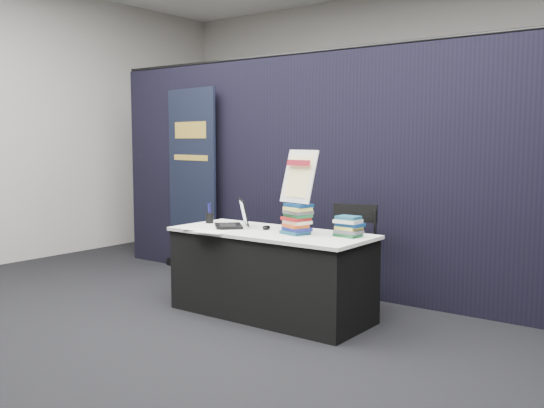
{
  "coord_description": "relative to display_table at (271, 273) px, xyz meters",
  "views": [
    {
      "loc": [
        3.14,
        -3.6,
        1.53
      ],
      "look_at": [
        0.01,
        0.55,
        0.99
      ],
      "focal_mm": 40.0,
      "sensor_mm": 36.0,
      "label": 1
    }
  ],
  "objects": [
    {
      "name": "floor",
      "position": [
        0.0,
        -0.55,
        -0.38
      ],
      "size": [
        8.0,
        8.0,
        0.0
      ],
      "primitive_type": "plane",
      "color": "black",
      "rests_on": "ground"
    },
    {
      "name": "wall_back",
      "position": [
        0.0,
        3.45,
        1.37
      ],
      "size": [
        8.0,
        0.02,
        3.5
      ],
      "primitive_type": "cube",
      "color": "#A8A59F",
      "rests_on": "floor"
    },
    {
      "name": "drape_partition",
      "position": [
        0.0,
        1.05,
        0.82
      ],
      "size": [
        6.0,
        0.08,
        2.4
      ],
      "primitive_type": "cube",
      "color": "black",
      "rests_on": "floor"
    },
    {
      "name": "display_table",
      "position": [
        0.0,
        0.0,
        0.0
      ],
      "size": [
        1.8,
        0.75,
        0.75
      ],
      "color": "black",
      "rests_on": "floor"
    },
    {
      "name": "laptop",
      "position": [
        -0.45,
        0.0,
        0.43
      ],
      "size": [
        0.4,
        0.46,
        0.25
      ],
      "rotation": [
        0.0,
        0.0,
        -0.78
      ],
      "color": "black",
      "rests_on": "display_table"
    },
    {
      "name": "mouse",
      "position": [
        -0.09,
        0.06,
        0.39
      ],
      "size": [
        0.09,
        0.12,
        0.03
      ],
      "primitive_type": "ellipsoid",
      "rotation": [
        0.0,
        0.0,
        0.27
      ],
      "color": "black",
      "rests_on": "display_table"
    },
    {
      "name": "brochure_left",
      "position": [
        -0.58,
        -0.16,
        0.38
      ],
      "size": [
        0.36,
        0.28,
        0.0
      ],
      "primitive_type": "cube",
      "rotation": [
        0.0,
        0.0,
        0.14
      ],
      "color": "silver",
      "rests_on": "display_table"
    },
    {
      "name": "brochure_mid",
      "position": [
        -0.38,
        -0.33,
        0.38
      ],
      "size": [
        0.31,
        0.24,
        0.0
      ],
      "primitive_type": "cube",
      "rotation": [
        0.0,
        0.0,
        0.13
      ],
      "color": "white",
      "rests_on": "display_table"
    },
    {
      "name": "brochure_right",
      "position": [
        -0.58,
        -0.25,
        0.38
      ],
      "size": [
        0.35,
        0.3,
        0.0
      ],
      "primitive_type": "cube",
      "rotation": [
        0.0,
        0.0,
        0.37
      ],
      "color": "white",
      "rests_on": "display_table"
    },
    {
      "name": "pen_cup",
      "position": [
        -0.77,
        0.06,
        0.42
      ],
      "size": [
        0.09,
        0.09,
        0.1
      ],
      "primitive_type": "cylinder",
      "rotation": [
        0.0,
        0.0,
        -0.31
      ],
      "color": "black",
      "rests_on": "display_table"
    },
    {
      "name": "book_stack_tall",
      "position": [
        0.27,
        0.0,
        0.5
      ],
      "size": [
        0.25,
        0.22,
        0.26
      ],
      "rotation": [
        0.0,
        0.0,
        -0.32
      ],
      "color": "navy",
      "rests_on": "display_table"
    },
    {
      "name": "book_stack_short",
      "position": [
        0.69,
        0.14,
        0.46
      ],
      "size": [
        0.21,
        0.16,
        0.17
      ],
      "rotation": [
        0.0,
        0.0,
        -0.06
      ],
      "color": "#1A6131",
      "rests_on": "display_table"
    },
    {
      "name": "info_sign",
      "position": [
        0.27,
        0.03,
        0.85
      ],
      "size": [
        0.36,
        0.19,
        0.46
      ],
      "rotation": [
        0.0,
        0.0,
        -0.2
      ],
      "color": "black",
      "rests_on": "book_stack_tall"
    },
    {
      "name": "pullup_banner",
      "position": [
        -1.88,
        0.95,
        0.57
      ],
      "size": [
        0.91,
        0.23,
        2.13
      ],
      "rotation": [
        0.0,
        0.0,
        -0.15
      ],
      "color": "black",
      "rests_on": "floor"
    },
    {
      "name": "stacking_chair",
      "position": [
        0.44,
        0.53,
        0.16
      ],
      "size": [
        0.52,
        0.53,
        0.95
      ],
      "rotation": [
        0.0,
        0.0,
        0.24
      ],
      "color": "black",
      "rests_on": "floor"
    }
  ]
}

